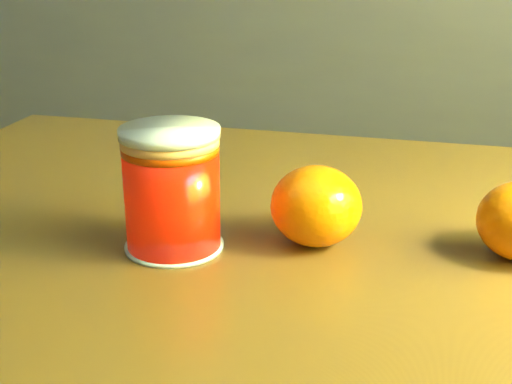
# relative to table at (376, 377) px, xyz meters

# --- Properties ---
(kitchen_counter) EXTENTS (3.15, 0.60, 0.90)m
(kitchen_counter) POSITION_rel_table_xyz_m (-0.83, 1.22, -0.20)
(kitchen_counter) COLOR #49484D
(kitchen_counter) RESTS_ON ground
(table) EXTENTS (1.03, 0.74, 0.75)m
(table) POSITION_rel_table_xyz_m (0.00, 0.00, 0.00)
(table) COLOR brown
(table) RESTS_ON ground
(juice_glass) EXTENTS (0.08, 0.08, 0.10)m
(juice_glass) POSITION_rel_table_xyz_m (-0.17, 0.00, 0.14)
(juice_glass) COLOR #FF1B05
(juice_glass) RESTS_ON table
(orange_front) EXTENTS (0.09, 0.09, 0.06)m
(orange_front) POSITION_rel_table_xyz_m (-0.06, 0.04, 0.13)
(orange_front) COLOR orange
(orange_front) RESTS_ON table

